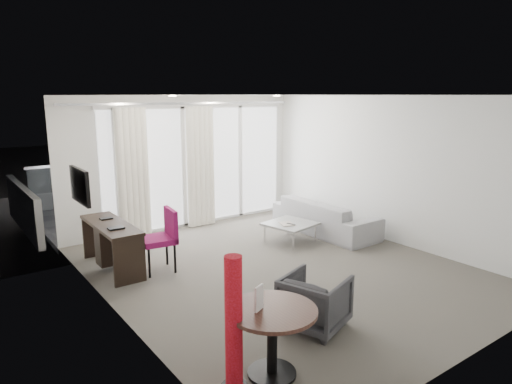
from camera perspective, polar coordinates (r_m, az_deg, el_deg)
floor at (r=7.07m, az=2.90°, el=-9.58°), size 5.00×6.00×0.00m
ceiling at (r=6.58m, az=3.15°, el=11.99°), size 5.00×6.00×0.00m
wall_left at (r=5.52m, az=-17.61°, el=-2.18°), size 0.00×6.00×2.60m
wall_right at (r=8.48m, az=16.27°, el=2.71°), size 0.00×6.00×2.60m
wall_front at (r=4.83m, az=26.13°, el=-4.85°), size 5.00×0.00×2.60m
window_panel at (r=9.33m, az=-7.16°, el=3.28°), size 4.00×0.02×2.38m
window_frame at (r=9.32m, az=-7.11°, el=3.27°), size 4.10×0.06×2.44m
curtain_left at (r=8.58m, az=-15.11°, el=2.20°), size 0.60×0.20×2.38m
curtain_right at (r=9.17m, az=-6.93°, el=3.13°), size 0.60×0.20×2.38m
curtain_track at (r=8.94m, az=-8.56°, el=10.91°), size 4.80×0.04×0.04m
downlight_a at (r=7.45m, az=-10.40°, el=11.74°), size 0.12×0.12×0.02m
downlight_b at (r=8.58m, az=2.61°, el=11.92°), size 0.12×0.12×0.02m
desk at (r=7.28m, az=-17.55°, el=-6.51°), size 0.48×1.52×0.71m
tv at (r=6.88m, az=-21.17°, el=0.73°), size 0.05×0.80×0.50m
desk_chair at (r=6.99m, az=-12.19°, el=-5.98°), size 0.57×0.55×0.95m
round_table at (r=4.49m, az=2.03°, el=-18.25°), size 0.95×0.95×0.67m
menu_card at (r=4.29m, az=0.37°, el=-13.98°), size 0.13×0.07×0.24m
red_lamp at (r=4.18m, az=-2.80°, el=-16.14°), size 0.26×0.26×1.26m
tub_armchair at (r=5.34m, az=7.35°, el=-13.45°), size 0.87×0.86×0.62m
coffee_table at (r=8.27m, az=4.29°, el=-5.06°), size 0.93×0.93×0.36m
remote at (r=8.10m, az=4.39°, el=-4.09°), size 0.10×0.18×0.02m
magazine at (r=8.13m, az=3.87°, el=-4.01°), size 0.29×0.33×0.02m
sofa at (r=8.89m, az=8.63°, el=-3.00°), size 0.85×2.19×0.64m
terrace_slab at (r=10.91m, az=-10.86°, el=-2.33°), size 5.60×3.00×0.12m
rattan_chair_a at (r=10.89m, az=-9.55°, el=0.24°), size 0.63×0.63×0.83m
rattan_chair_b at (r=11.06m, az=-3.79°, el=0.60°), size 0.64×0.64×0.84m
rattan_table at (r=10.95m, az=-5.91°, el=-0.57°), size 0.49×0.49×0.46m
balustrade at (r=12.10m, az=-13.91°, el=1.64°), size 5.50×0.06×1.05m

